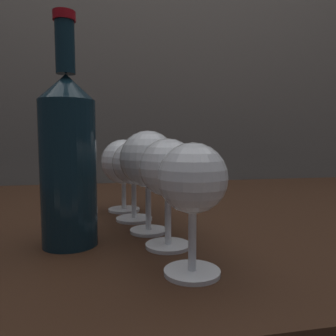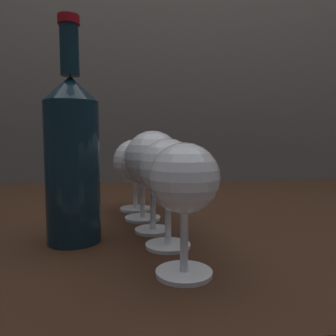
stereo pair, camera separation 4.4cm
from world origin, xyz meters
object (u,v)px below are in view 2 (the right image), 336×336
object	(u,v)px
wine_glass_rose	(135,163)
wine_bottle	(72,156)
wine_glass_amber	(184,182)
wine_glass_chardonnay	(153,161)
wine_glass_pinot	(168,171)
wine_glass_merlot	(142,165)

from	to	relation	value
wine_glass_rose	wine_bottle	size ratio (longest dim) A/B	0.47
wine_glass_amber	wine_glass_chardonnay	bearing A→B (deg)	98.99
wine_glass_amber	wine_glass_chardonnay	distance (m)	0.17
wine_glass_amber	wine_glass_pinot	size ratio (longest dim) A/B	0.97
wine_glass_merlot	wine_glass_chardonnay	bearing A→B (deg)	-78.93
wine_glass_amber	wine_glass_pinot	world-z (taller)	wine_glass_pinot
wine_glass_pinot	wine_bottle	xyz separation A→B (m)	(-0.13, 0.04, 0.02)
wine_glass_pinot	wine_glass_amber	bearing A→B (deg)	-84.26
wine_glass_merlot	wine_glass_rose	distance (m)	0.08
wine_glass_amber	wine_glass_merlot	xyz separation A→B (m)	(-0.04, 0.25, -0.00)
wine_glass_chardonnay	wine_bottle	bearing A→B (deg)	-161.13
wine_glass_chardonnay	wine_glass_merlot	distance (m)	0.08
wine_glass_rose	wine_bottle	world-z (taller)	wine_bottle
wine_glass_chardonnay	wine_glass_merlot	bearing A→B (deg)	101.07
wine_glass_chardonnay	wine_glass_merlot	size ratio (longest dim) A/B	1.12
wine_glass_pinot	wine_glass_merlot	bearing A→B (deg)	101.95
wine_glass_amber	wine_glass_rose	world-z (taller)	wine_glass_rose
wine_glass_chardonnay	wine_bottle	distance (m)	0.12
wine_glass_amber	wine_glass_merlot	bearing A→B (deg)	99.67
wine_glass_merlot	wine_bottle	distance (m)	0.16
wine_glass_chardonnay	wine_glass_rose	xyz separation A→B (m)	(-0.03, 0.16, -0.01)
wine_glass_rose	wine_glass_merlot	bearing A→B (deg)	-80.20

